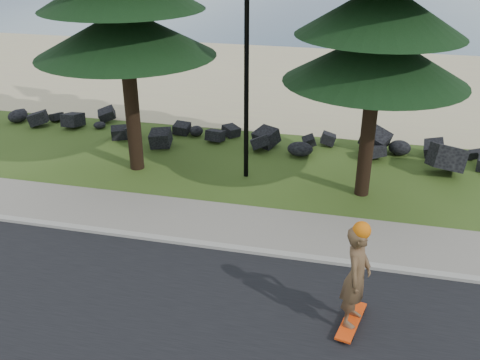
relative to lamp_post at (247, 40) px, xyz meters
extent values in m
plane|color=#354F18|center=(0.00, -3.20, -4.13)|extent=(160.00, 160.00, 0.00)
cube|color=black|center=(0.00, -7.70, -4.12)|extent=(160.00, 7.00, 0.02)
cube|color=#A8A497|center=(0.00, -4.10, -4.08)|extent=(160.00, 0.20, 0.10)
cube|color=gray|center=(0.00, -3.00, -4.09)|extent=(160.00, 2.00, 0.08)
cube|color=#CABF86|center=(0.00, 11.30, -4.13)|extent=(160.00, 15.00, 0.01)
cylinder|color=black|center=(0.00, 0.00, -0.13)|extent=(0.14, 0.14, 8.00)
cube|color=#F8430E|center=(3.47, -6.14, -4.02)|extent=(0.57, 1.27, 0.04)
imported|color=brown|center=(3.47, -6.14, -2.97)|extent=(0.65, 0.84, 2.06)
sphere|color=orange|center=(3.47, -6.14, -1.98)|extent=(0.33, 0.33, 0.33)
camera|label=1|loc=(3.22, -14.52, 2.96)|focal=40.00mm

